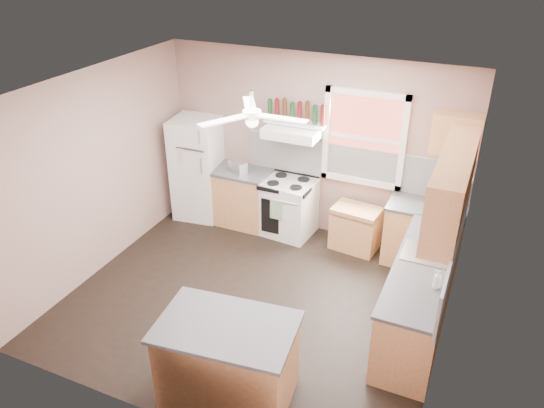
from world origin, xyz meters
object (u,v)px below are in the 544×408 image
at_px(toaster, 238,167).
at_px(cart, 355,228).
at_px(stove, 288,207).
at_px(refrigerator, 198,168).
at_px(island, 228,363).

distance_m(toaster, cart, 1.97).
distance_m(stove, cart, 1.07).
xyz_separation_m(stove, cart, (1.06, -0.02, -0.10)).
height_order(refrigerator, cart, refrigerator).
bearing_deg(stove, refrigerator, -173.52).
bearing_deg(refrigerator, island, -62.42).
height_order(toaster, stove, toaster).
bearing_deg(refrigerator, toaster, -10.96).
height_order(refrigerator, toaster, refrigerator).
bearing_deg(island, cart, 76.57).
bearing_deg(stove, toaster, -168.85).
bearing_deg(island, toaster, 108.81).
distance_m(toaster, island, 3.47).
relative_size(refrigerator, cart, 2.48).
bearing_deg(cart, toaster, -171.34).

